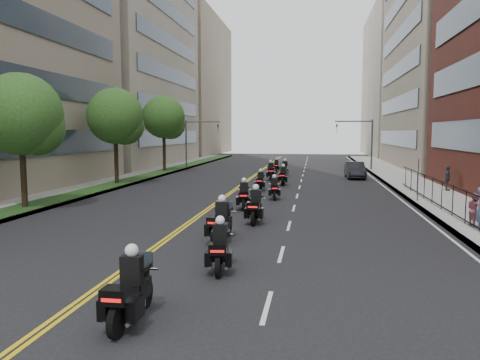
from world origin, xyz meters
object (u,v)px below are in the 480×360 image
(motorcycle_2, at_px, (221,223))
(motorcycle_7, at_px, (283,177))
(parked_sedan, at_px, (355,170))
(motorcycle_1, at_px, (220,249))
(motorcycle_4, at_px, (244,197))
(motorcycle_8, at_px, (271,172))
(motorcycle_9, at_px, (285,169))
(motorcycle_0, at_px, (130,293))
(motorcycle_6, at_px, (260,182))
(motorcycle_10, at_px, (276,166))
(pedestrian_c, at_px, (447,178))
(motorcycle_3, at_px, (255,208))
(pedestrian_b, at_px, (475,209))
(motorcycle_5, at_px, (274,189))

(motorcycle_2, distance_m, motorcycle_7, 19.72)
(parked_sedan, bearing_deg, motorcycle_1, -104.08)
(motorcycle_4, bearing_deg, motorcycle_1, -92.07)
(motorcycle_4, distance_m, parked_sedan, 20.04)
(motorcycle_8, distance_m, motorcycle_9, 3.94)
(motorcycle_4, relative_size, parked_sedan, 0.51)
(motorcycle_0, height_order, motorcycle_6, motorcycle_0)
(motorcycle_10, bearing_deg, motorcycle_6, -91.78)
(motorcycle_4, bearing_deg, motorcycle_7, 76.56)
(motorcycle_2, relative_size, motorcycle_4, 1.05)
(motorcycle_2, bearing_deg, motorcycle_1, -73.67)
(motorcycle_1, xyz_separation_m, motorcycle_6, (-1.02, 19.77, -0.04))
(pedestrian_c, bearing_deg, motorcycle_3, 155.20)
(motorcycle_1, xyz_separation_m, motorcycle_2, (-0.73, 3.82, 0.05))
(motorcycle_3, bearing_deg, pedestrian_c, 47.21)
(motorcycle_0, height_order, motorcycle_4, motorcycle_0)
(motorcycle_8, distance_m, parked_sedan, 8.04)
(parked_sedan, bearing_deg, pedestrian_c, -61.84)
(motorcycle_7, height_order, motorcycle_8, motorcycle_8)
(motorcycle_6, xyz_separation_m, pedestrian_b, (10.75, -12.10, 0.26))
(motorcycle_2, distance_m, motorcycle_8, 23.36)
(motorcycle_1, bearing_deg, motorcycle_0, -112.39)
(motorcycle_7, bearing_deg, motorcycle_8, 110.67)
(motorcycle_2, xyz_separation_m, motorcycle_8, (-0.22, 23.36, -0.01))
(motorcycle_2, distance_m, motorcycle_9, 27.18)
(motorcycle_1, xyz_separation_m, motorcycle_7, (0.37, 23.51, 0.01))
(motorcycle_2, bearing_deg, parked_sedan, 80.07)
(motorcycle_1, bearing_deg, motorcycle_8, 85.04)
(motorcycle_10, bearing_deg, motorcycle_2, -91.47)
(motorcycle_4, distance_m, motorcycle_9, 19.47)
(pedestrian_c, bearing_deg, pedestrian_b, -172.19)
(motorcycle_1, bearing_deg, motorcycle_3, 82.08)
(motorcycle_5, bearing_deg, motorcycle_4, -114.47)
(motorcycle_6, distance_m, parked_sedan, 12.81)
(motorcycle_0, height_order, pedestrian_b, motorcycle_0)
(motorcycle_5, bearing_deg, motorcycle_10, 87.98)
(motorcycle_0, height_order, motorcycle_8, motorcycle_8)
(motorcycle_8, height_order, pedestrian_c, pedestrian_c)
(motorcycle_2, bearing_deg, motorcycle_10, 96.23)
(motorcycle_0, xyz_separation_m, motorcycle_10, (0.03, 39.79, -0.09))
(motorcycle_6, xyz_separation_m, pedestrian_c, (13.05, 0.83, 0.40))
(motorcycle_5, xyz_separation_m, motorcycle_6, (-1.36, 4.16, 0.01))
(motorcycle_7, bearing_deg, motorcycle_4, -95.64)
(motorcycle_4, xyz_separation_m, pedestrian_b, (10.72, -3.88, 0.21))
(pedestrian_b, bearing_deg, pedestrian_c, -25.15)
(motorcycle_1, height_order, motorcycle_7, motorcycle_7)
(motorcycle_1, distance_m, motorcycle_7, 23.51)
(motorcycle_9, relative_size, pedestrian_c, 1.32)
(pedestrian_c, bearing_deg, parked_sedan, 47.91)
(motorcycle_4, relative_size, motorcycle_9, 1.02)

